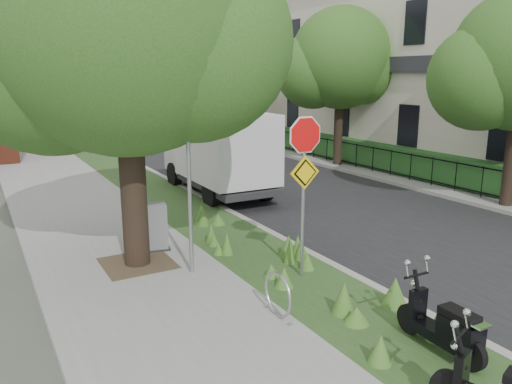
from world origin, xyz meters
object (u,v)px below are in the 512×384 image
(sign_assembly, at_px, (304,164))
(scooter_far, at_px, (449,332))
(box_truck, at_px, (219,149))
(utility_cabinet, at_px, (151,228))

(sign_assembly, xyz_separation_m, scooter_far, (0.13, -3.34, -1.85))
(sign_assembly, height_order, box_truck, sign_assembly)
(utility_cabinet, bearing_deg, scooter_far, -70.62)
(sign_assembly, height_order, scooter_far, sign_assembly)
(box_truck, bearing_deg, sign_assembly, -103.19)
(box_truck, relative_size, utility_cabinet, 5.09)
(scooter_far, relative_size, box_truck, 0.29)
(scooter_far, distance_m, box_truck, 10.77)
(scooter_far, xyz_separation_m, utility_cabinet, (-2.20, 6.26, 0.14))
(sign_assembly, relative_size, scooter_far, 2.07)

